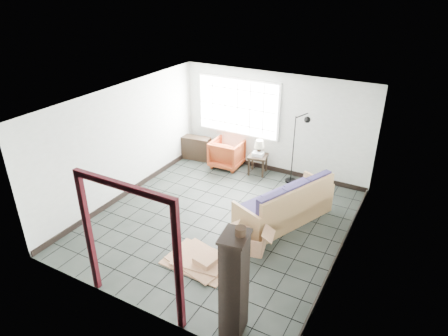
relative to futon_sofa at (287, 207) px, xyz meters
The scene contains 15 objects.
ground 1.42m from the futon_sofa, 151.17° to the right, with size 5.50×5.50×0.00m, color black.
room_shell 1.90m from the futon_sofa, 152.23° to the right, with size 5.02×5.52×2.61m.
window_panel 3.25m from the futon_sofa, 137.19° to the left, with size 2.32×0.08×1.52m.
doorway_trim 3.72m from the futon_sofa, 109.67° to the right, with size 1.80×0.08×2.20m.
futon_sofa is the anchor object (origin of this frame).
armchair 2.92m from the futon_sofa, 143.47° to the left, with size 0.80×0.74×0.82m, color brown.
side_table 2.27m from the futon_sofa, 129.85° to the left, with size 0.54×0.54×0.51m.
table_lamp 2.35m from the futon_sofa, 128.93° to the left, with size 0.27×0.27×0.39m.
projector 2.25m from the futon_sofa, 130.07° to the left, with size 0.30×0.25×0.10m.
floor_lamp 1.88m from the futon_sofa, 102.86° to the left, with size 0.56×0.36×1.83m.
console_shelf 3.78m from the futon_sofa, 152.58° to the left, with size 0.86×0.43×0.64m.
tall_shelf 3.12m from the futon_sofa, 83.26° to the right, with size 0.42×0.51×1.70m.
pot 3.35m from the futon_sofa, 82.07° to the right, with size 0.15×0.15×0.11m.
open_box 1.27m from the futon_sofa, 101.38° to the right, with size 0.96×0.62×0.50m.
cardboard_pile 2.21m from the futon_sofa, 113.24° to the right, with size 1.26×1.02×0.18m.
Camera 1 is at (3.48, -6.16, 4.76)m, focal length 32.00 mm.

